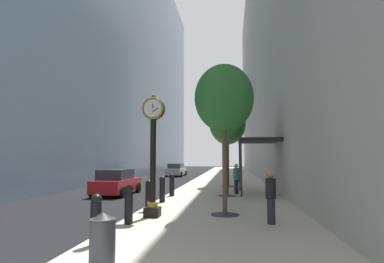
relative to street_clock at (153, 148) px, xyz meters
name	(u,v)px	position (x,y,z in m)	size (l,w,h in m)	color
ground_plane	(192,181)	(-0.90, 19.22, -2.65)	(110.00, 110.00, 0.00)	black
sidewalk_right	(227,179)	(2.43, 22.22, -2.58)	(6.66, 80.00, 0.14)	#BCB29E
building_block_left	(94,30)	(-12.75, 22.22, 14.44)	(9.00, 80.00, 34.18)	slate
building_block_right	(300,32)	(10.26, 22.22, 12.98)	(9.00, 80.00, 31.27)	#B7B2A8
street_clock	(153,148)	(0.00, 0.00, 0.00)	(0.84, 0.55, 4.58)	black
bollard_nearest	(96,218)	(-0.47, -3.86, -1.85)	(0.29, 0.29, 1.26)	black
bollard_second	(129,203)	(-0.47, -1.32, -1.85)	(0.29, 0.29, 1.26)	black
bollard_third	(149,195)	(-0.47, 1.22, -1.85)	(0.29, 0.29, 1.26)	black
bollard_fourth	(162,189)	(-0.47, 3.76, -1.85)	(0.29, 0.29, 1.26)	black
bollard_fifth	(172,184)	(-0.47, 6.30, -1.85)	(0.29, 0.29, 1.26)	black
street_tree_near	(224,99)	(2.64, 0.73, 1.95)	(2.31, 2.31, 5.82)	#333335
street_tree_mid_near	(226,122)	(2.64, 6.77, 1.74)	(2.04, 2.04, 5.46)	#333335
street_tree_mid_far	(228,124)	(2.64, 12.81, 2.25)	(2.79, 2.79, 6.38)	#333335
trash_bin	(102,238)	(0.29, -5.23, -1.97)	(0.53, 0.53, 1.05)	#383D42
pedestrian_walking	(236,178)	(3.18, 7.83, -1.56)	(0.52, 0.46, 1.79)	#23232D
pedestrian_by_clock	(271,196)	(4.18, -0.75, -1.59)	(0.42, 0.42, 1.73)	#23232D
storefront_awning	(258,142)	(4.52, 7.99, 0.63)	(2.40, 3.60, 3.30)	black
car_silver_near	(176,170)	(-3.98, 27.72, -1.88)	(2.15, 4.69, 1.59)	#B7BABF
car_red_mid	(116,182)	(-4.19, 7.51, -1.88)	(2.13, 4.24, 1.58)	#AD191E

